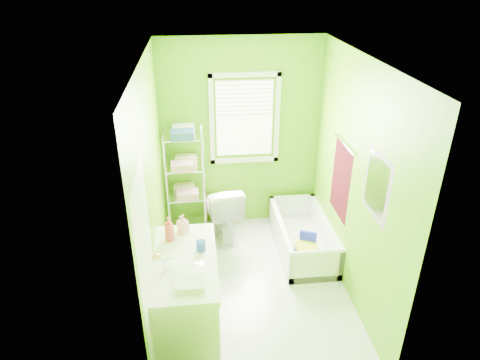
{
  "coord_description": "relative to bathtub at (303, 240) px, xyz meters",
  "views": [
    {
      "loc": [
        -0.58,
        -3.85,
        3.38
      ],
      "look_at": [
        -0.14,
        0.25,
        1.27
      ],
      "focal_mm": 32.0,
      "sensor_mm": 36.0,
      "label": 1
    }
  ],
  "objects": [
    {
      "name": "right_wall_decor",
      "position": [
        0.31,
        -0.66,
        1.18
      ],
      "size": [
        0.04,
        1.48,
        1.17
      ],
      "color": "#3E070D",
      "rests_on": "ground"
    },
    {
      "name": "ground",
      "position": [
        -0.73,
        -0.64,
        -0.14
      ],
      "size": [
        2.9,
        2.9,
        0.0
      ],
      "primitive_type": "plane",
      "color": "silver",
      "rests_on": "ground"
    },
    {
      "name": "door",
      "position": [
        -1.76,
        -1.63,
        0.86
      ],
      "size": [
        0.09,
        0.8,
        2.0
      ],
      "color": "white",
      "rests_on": "ground"
    },
    {
      "name": "room_envelope",
      "position": [
        -0.73,
        -0.64,
        1.4
      ],
      "size": [
        2.14,
        2.94,
        2.62
      ],
      "color": "#549807",
      "rests_on": "ground"
    },
    {
      "name": "wire_shelf_unit",
      "position": [
        -1.47,
        0.58,
        0.79
      ],
      "size": [
        0.52,
        0.41,
        1.54
      ],
      "color": "silver",
      "rests_on": "ground"
    },
    {
      "name": "vanity",
      "position": [
        -1.48,
        -1.25,
        0.33
      ],
      "size": [
        0.61,
        1.2,
        1.16
      ],
      "color": "white",
      "rests_on": "ground"
    },
    {
      "name": "window",
      "position": [
        -0.68,
        0.79,
        1.47
      ],
      "size": [
        0.92,
        0.05,
        1.22
      ],
      "color": "white",
      "rests_on": "ground"
    },
    {
      "name": "bathtub",
      "position": [
        0.0,
        0.0,
        0.0
      ],
      "size": [
        0.65,
        1.39,
        0.45
      ],
      "color": "white",
      "rests_on": "ground"
    },
    {
      "name": "toilet",
      "position": [
        -1.03,
        0.43,
        0.26
      ],
      "size": [
        0.59,
        0.87,
        0.81
      ],
      "primitive_type": "imported",
      "rotation": [
        0.0,
        0.0,
        3.32
      ],
      "color": "white",
      "rests_on": "ground"
    }
  ]
}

